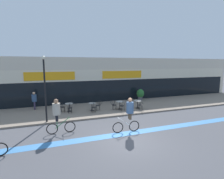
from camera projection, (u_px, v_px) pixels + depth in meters
ground_plane at (128, 141)px, 9.84m from camera, size 120.00×120.00×0.00m
sidewalk_slab at (96, 109)px, 16.57m from camera, size 40.00×5.50×0.12m
storefront_facade at (85, 80)px, 20.60m from camera, size 40.00×4.06×5.01m
bike_lane_stripe at (121, 134)px, 10.80m from camera, size 36.00×0.70×0.01m
bistro_table_0 at (69, 106)px, 15.53m from camera, size 0.70×0.70×0.73m
bistro_table_1 at (92, 105)px, 15.75m from camera, size 0.65×0.65×0.71m
bistro_table_2 at (120, 103)px, 16.31m from camera, size 0.77×0.77×0.74m
bistro_table_3 at (138, 103)px, 16.67m from camera, size 0.78×0.78×0.75m
cafe_chair_0_near at (70, 107)px, 14.95m from camera, size 0.40×0.57×0.90m
cafe_chair_0_side at (62, 106)px, 15.32m from camera, size 0.59×0.44×0.90m
cafe_chair_1_near at (94, 107)px, 15.17m from camera, size 0.42×0.58×0.90m
cafe_chair_1_side at (99, 105)px, 15.96m from camera, size 0.58×0.41×0.90m
cafe_chair_2_near at (123, 105)px, 15.73m from camera, size 0.42×0.58×0.90m
cafe_chair_2_side at (114, 104)px, 16.11m from camera, size 0.58×0.42×0.90m
cafe_chair_3_near at (141, 104)px, 16.09m from camera, size 0.45×0.60×0.90m
planter_pot at (140, 94)px, 20.11m from camera, size 0.84×0.84×1.33m
lamp_post at (45, 84)px, 12.43m from camera, size 0.26×0.26×4.76m
cyclist_1 at (57, 113)px, 10.74m from camera, size 1.77×0.48×2.21m
cyclist_2 at (129, 112)px, 11.01m from camera, size 1.80×0.55×2.22m
pedestrian_near_end at (34, 99)px, 16.14m from camera, size 0.45×0.45×1.65m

